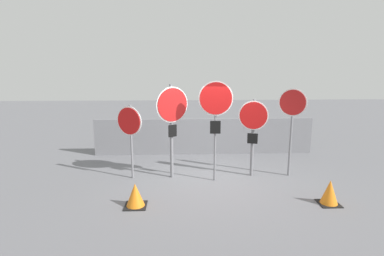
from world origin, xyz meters
The scene contains 9 objects.
ground_plane centered at (0.00, 0.00, 0.00)m, with size 40.00×40.00×0.00m, color slate.
fence_back centered at (0.00, 2.53, 0.62)m, with size 7.51×0.12×1.24m.
stop_sign_0 centered at (-2.17, 0.23, 1.47)m, with size 0.69×0.39×2.01m.
stop_sign_1 centered at (-1.05, 0.25, 1.76)m, with size 0.81×0.50×2.54m.
stop_sign_2 centered at (0.06, -0.05, 2.02)m, with size 0.87×0.13×2.64m.
stop_sign_3 centered at (1.12, 0.28, 1.45)m, with size 0.76×0.26×2.14m.
stop_sign_4 centered at (2.15, 0.24, 1.80)m, with size 0.64×0.40×2.42m.
traffic_cone_0 centered at (-1.83, -1.44, 0.26)m, with size 0.48×0.48×0.52m.
traffic_cone_1 centered at (2.42, -1.52, 0.27)m, with size 0.45×0.45×0.55m.
Camera 1 is at (-0.88, -7.53, 2.96)m, focal length 28.00 mm.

